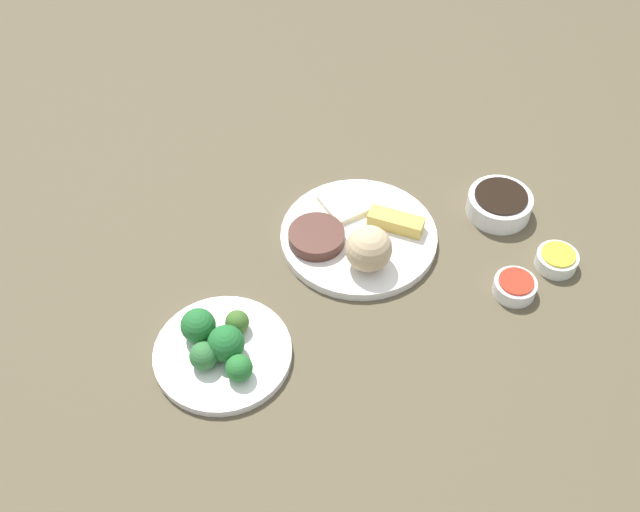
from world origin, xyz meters
The scene contains 18 objects.
tabletop centered at (0.00, 0.00, 0.01)m, with size 2.20×2.20×0.02m, color brown.
main_plate centered at (0.00, 0.00, 0.03)m, with size 0.26×0.26×0.02m, color white.
rice_scoop centered at (-0.03, -0.06, 0.07)m, with size 0.08×0.08×0.08m, color tan.
spring_roll centered at (0.06, -0.03, 0.05)m, with size 0.09×0.03×0.02m, color gold.
crab_rangoon_wonton centered at (0.02, 0.06, 0.04)m, with size 0.07×0.08×0.01m, color beige.
stir_fry_heap centered at (-0.07, 0.03, 0.05)m, with size 0.09×0.09×0.02m, color #4B2921.
broccoli_plate centered at (-0.31, -0.06, 0.03)m, with size 0.21×0.21×0.01m, color white.
broccoli_floret_0 centered at (-0.31, -0.07, 0.06)m, with size 0.05×0.05×0.05m, color #1F652C.
broccoli_floret_1 centered at (-0.31, -0.11, 0.05)m, with size 0.04×0.04×0.04m, color #256C2D.
broccoli_floret_2 centered at (-0.27, -0.04, 0.05)m, with size 0.04×0.04×0.04m, color #3B6226.
broccoli_floret_3 centered at (-0.32, -0.02, 0.06)m, with size 0.05×0.05×0.05m, color #21652C.
broccoli_floret_4 centered at (-0.34, -0.06, 0.06)m, with size 0.04×0.04×0.04m, color #2E6835.
soy_sauce_bowl centered at (0.23, -0.10, 0.04)m, with size 0.11×0.11×0.04m, color white.
soy_sauce_bowl_liquid centered at (0.23, -0.10, 0.06)m, with size 0.09×0.09×0.00m, color black.
sauce_ramekin_sweet_and_sour centered at (0.13, -0.24, 0.03)m, with size 0.07×0.07×0.03m, color white.
sauce_ramekin_sweet_and_sour_liquid centered at (0.13, -0.24, 0.05)m, with size 0.06×0.06×0.00m, color red.
sauce_ramekin_hot_mustard centered at (0.22, -0.24, 0.03)m, with size 0.07×0.07×0.03m, color white.
sauce_ramekin_hot_mustard_liquid centered at (0.22, -0.24, 0.05)m, with size 0.06×0.06×0.00m, color gold.
Camera 1 is at (-0.59, -0.66, 1.00)m, focal length 43.71 mm.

